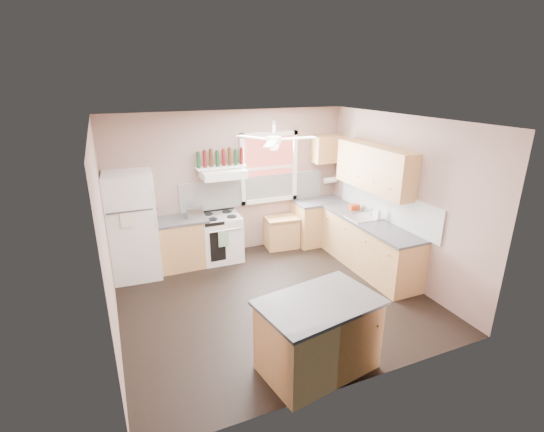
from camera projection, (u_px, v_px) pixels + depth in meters
name	position (u px, v px, depth m)	size (l,w,h in m)	color
floor	(274.00, 299.00, 6.10)	(4.50, 4.50, 0.00)	black
ceiling	(274.00, 121.00, 5.20)	(4.50, 4.50, 0.00)	white
wall_back	(231.00, 184.00, 7.40)	(4.50, 0.05, 2.70)	gray
wall_right	(400.00, 199.00, 6.49)	(0.05, 4.00, 2.70)	gray
wall_left	(103.00, 241.00, 4.81)	(0.05, 4.00, 2.70)	gray
backsplash_back	(254.00, 191.00, 7.60)	(2.90, 0.03, 0.55)	white
backsplash_right	(386.00, 204.00, 6.80)	(0.03, 2.60, 0.55)	white
window_view	(269.00, 168.00, 7.56)	(1.00, 0.02, 1.20)	maroon
window_frame	(269.00, 168.00, 7.54)	(1.16, 0.07, 1.36)	white
refrigerator	(133.00, 226.00, 6.56)	(0.77, 0.74, 1.81)	white
base_cabinet_left	(182.00, 244.00, 7.04)	(0.90, 0.60, 0.86)	#AD8248
counter_left	(180.00, 220.00, 6.89)	(0.92, 0.62, 0.04)	#434245
toaster	(195.00, 213.00, 6.92)	(0.28, 0.16, 0.18)	silver
stove	(221.00, 238.00, 7.31)	(0.72, 0.64, 0.86)	white
range_hood	(223.00, 174.00, 6.99)	(0.78, 0.50, 0.14)	white
bottle_shelf	(221.00, 167.00, 7.06)	(0.90, 0.26, 0.03)	white
cart	(282.00, 232.00, 7.86)	(0.63, 0.42, 0.63)	#AD8248
base_cabinet_corner	(319.00, 222.00, 8.08)	(1.00, 0.60, 0.86)	#AD8248
base_cabinet_right	(368.00, 246.00, 6.94)	(0.60, 2.20, 0.86)	#AD8248
counter_corner	(320.00, 201.00, 7.93)	(1.02, 0.62, 0.04)	#434245
counter_right	(370.00, 222.00, 6.78)	(0.62, 2.22, 0.04)	#434245
sink	(363.00, 218.00, 6.95)	(0.55, 0.45, 0.03)	silver
faucet	(371.00, 213.00, 6.99)	(0.03, 0.03, 0.14)	silver
upper_cabinet_right	(374.00, 168.00, 6.71)	(0.33, 1.80, 0.76)	#AD8248
upper_cabinet_corner	(328.00, 149.00, 7.77)	(0.60, 0.33, 0.52)	#AD8248
paper_towel	(330.00, 180.00, 8.06)	(0.12, 0.12, 0.26)	white
island	(318.00, 337.00, 4.52)	(1.26, 0.80, 0.86)	#AD8248
island_top	(319.00, 303.00, 4.37)	(1.34, 0.87, 0.04)	#434245
ceiling_fan_hub	(274.00, 140.00, 5.28)	(0.20, 0.20, 0.08)	white
soap_bottle	(379.00, 214.00, 6.80)	(0.08, 0.08, 0.21)	silver
red_caddy	(354.00, 207.00, 7.36)	(0.18, 0.12, 0.10)	#BB3210
wine_bottles	(220.00, 158.00, 7.01)	(0.86, 0.06, 0.31)	#143819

